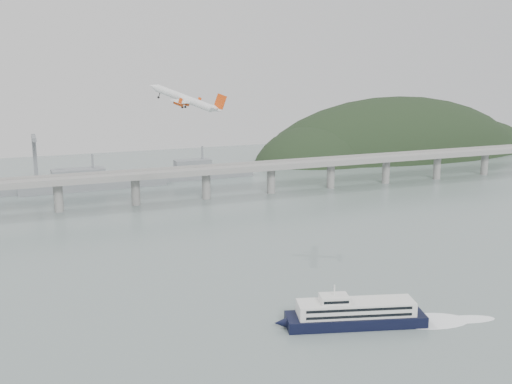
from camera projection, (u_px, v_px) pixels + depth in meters
name	position (u px, v px, depth m)	size (l,w,h in m)	color
ground	(307.00, 308.00, 237.05)	(900.00, 900.00, 0.00)	slate
bridge	(177.00, 176.00, 414.23)	(800.00, 22.00, 23.90)	gray
headland	(406.00, 170.00, 645.55)	(365.00, 155.00, 156.00)	black
ferry	(356.00, 314.00, 221.33)	(83.30, 31.98, 16.05)	black
airliner	(186.00, 99.00, 292.55)	(35.08, 33.81, 16.10)	silver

